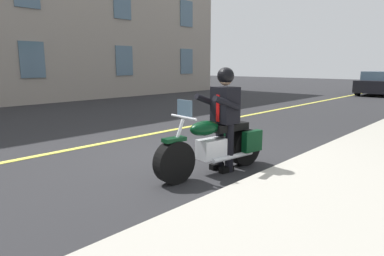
% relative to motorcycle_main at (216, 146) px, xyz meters
% --- Properties ---
extents(ground_plane, '(80.00, 80.00, 0.00)m').
position_rel_motorcycle_main_xyz_m(ground_plane, '(-0.29, -1.21, -0.45)').
color(ground_plane, '#28282B').
extents(lane_center_stripe, '(60.00, 0.16, 0.01)m').
position_rel_motorcycle_main_xyz_m(lane_center_stripe, '(-0.29, -3.21, -0.45)').
color(lane_center_stripe, '#E5DB4C').
rests_on(lane_center_stripe, ground_plane).
extents(motorcycle_main, '(2.22, 0.80, 1.26)m').
position_rel_motorcycle_main_xyz_m(motorcycle_main, '(0.00, 0.00, 0.00)').
color(motorcycle_main, black).
rests_on(motorcycle_main, ground_plane).
extents(rider_main, '(0.68, 0.61, 1.74)m').
position_rel_motorcycle_main_xyz_m(rider_main, '(-0.19, 0.02, 0.58)').
color(rider_main, black).
rests_on(rider_main, ground_plane).
extents(car_silver, '(4.60, 1.92, 1.40)m').
position_rel_motorcycle_main_xyz_m(car_silver, '(-18.37, -2.10, 0.24)').
color(car_silver, black).
rests_on(car_silver, ground_plane).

